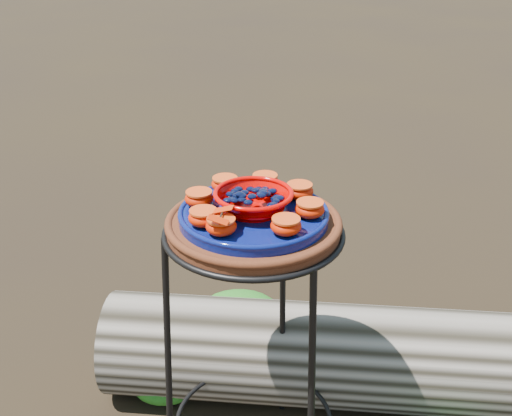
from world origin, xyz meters
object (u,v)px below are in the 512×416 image
at_px(plant_stand, 254,359).
at_px(driftwood_log, 385,359).
at_px(cobalt_plate, 254,216).
at_px(terracotta_saucer, 254,226).
at_px(red_bowl, 253,202).

distance_m(plant_stand, driftwood_log, 0.49).
bearing_deg(cobalt_plate, plant_stand, 0.00).
bearing_deg(cobalt_plate, terracotta_saucer, 0.00).
bearing_deg(plant_stand, terracotta_saucer, 0.00).
distance_m(plant_stand, cobalt_plate, 0.39).
xyz_separation_m(red_bowl, driftwood_log, (0.26, 0.36, -0.62)).
height_order(cobalt_plate, red_bowl, red_bowl).
xyz_separation_m(plant_stand, cobalt_plate, (0.00, 0.00, 0.39)).
distance_m(cobalt_plate, red_bowl, 0.03).
bearing_deg(plant_stand, cobalt_plate, 0.00).
bearing_deg(driftwood_log, red_bowl, -125.88).
xyz_separation_m(cobalt_plate, red_bowl, (0.00, 0.00, 0.03)).
bearing_deg(driftwood_log, plant_stand, -125.88).
height_order(terracotta_saucer, driftwood_log, terracotta_saucer).
relative_size(terracotta_saucer, cobalt_plate, 1.17).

